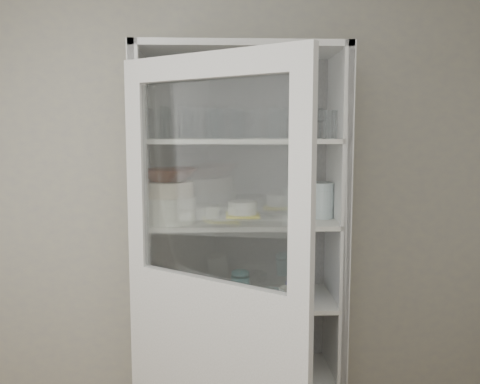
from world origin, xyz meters
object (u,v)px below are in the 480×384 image
(mug_teal, at_px, (300,284))
(white_canister, at_px, (165,285))
(goblet_2, at_px, (285,122))
(grey_bowl_stack, at_px, (321,200))
(pantry_cabinet, at_px, (239,278))
(yellow_trivet, at_px, (243,215))
(goblet_0, at_px, (164,121))
(tin_box, at_px, (256,368))
(glass_platter, at_px, (243,218))
(plate_stack_back, at_px, (199,211))
(goblet_3, at_px, (320,122))
(goblet_1, at_px, (234,121))
(teal_jar, at_px, (240,284))
(cream_dish, at_px, (208,369))
(mug_white, at_px, (288,296))
(cupboard_door, at_px, (212,333))
(cream_bowl, at_px, (169,189))
(plate_stack_front, at_px, (169,209))
(terracotta_bowl, at_px, (169,175))
(mug_blue, at_px, (298,289))
(measuring_cups, at_px, (210,296))

(mug_teal, xyz_separation_m, white_canister, (-0.69, -0.04, 0.02))
(goblet_2, relative_size, grey_bowl_stack, 0.92)
(pantry_cabinet, distance_m, yellow_trivet, 0.35)
(grey_bowl_stack, bearing_deg, mug_teal, 170.80)
(goblet_0, height_order, tin_box, goblet_0)
(white_canister, bearing_deg, glass_platter, -3.51)
(mug_teal, bearing_deg, grey_bowl_stack, -11.78)
(glass_platter, bearing_deg, plate_stack_back, 152.56)
(goblet_2, distance_m, goblet_3, 0.18)
(goblet_1, height_order, teal_jar, goblet_1)
(cream_dish, bearing_deg, mug_white, -13.67)
(cream_dish, bearing_deg, goblet_2, 20.22)
(goblet_3, bearing_deg, white_canister, -174.88)
(cupboard_door, xyz_separation_m, mug_white, (0.37, 0.36, 0.03))
(cream_bowl, distance_m, white_canister, 0.51)
(cream_bowl, distance_m, mug_white, 0.77)
(goblet_1, xyz_separation_m, glass_platter, (0.04, -0.09, -0.48))
(goblet_3, bearing_deg, yellow_trivet, -166.65)
(goblet_2, xyz_separation_m, white_canister, (-0.61, -0.10, -0.82))
(plate_stack_front, relative_size, cream_bowl, 1.08)
(grey_bowl_stack, relative_size, tin_box, 0.84)
(cupboard_door, relative_size, goblet_0, 11.12)
(glass_platter, distance_m, mug_white, 0.44)
(terracotta_bowl, distance_m, mug_white, 0.82)
(plate_stack_back, distance_m, cream_bowl, 0.26)
(terracotta_bowl, height_order, mug_blue, terracotta_bowl)
(cream_bowl, height_order, glass_platter, cream_bowl)
(grey_bowl_stack, bearing_deg, cream_dish, -173.81)
(goblet_2, bearing_deg, cream_dish, -159.78)
(plate_stack_front, bearing_deg, teal_jar, 18.59)
(pantry_cabinet, xyz_separation_m, white_canister, (-0.38, -0.06, -0.02))
(goblet_2, height_order, mug_teal, goblet_2)
(pantry_cabinet, distance_m, measuring_cups, 0.20)
(glass_platter, bearing_deg, goblet_1, 113.50)
(goblet_2, relative_size, measuring_cups, 1.65)
(cream_bowl, relative_size, mug_teal, 2.30)
(terracotta_bowl, bearing_deg, pantry_cabinet, 22.81)
(pantry_cabinet, xyz_separation_m, yellow_trivet, (0.01, -0.08, 0.34))
(terracotta_bowl, height_order, yellow_trivet, terracotta_bowl)
(grey_bowl_stack, distance_m, cream_dish, 1.03)
(grey_bowl_stack, relative_size, mug_white, 1.91)
(plate_stack_front, bearing_deg, yellow_trivet, 9.70)
(goblet_0, height_order, goblet_3, goblet_0)
(goblet_0, relative_size, yellow_trivet, 1.11)
(grey_bowl_stack, relative_size, teal_jar, 1.60)
(white_canister, xyz_separation_m, tin_box, (0.46, -0.04, -0.43))
(cupboard_door, distance_m, terracotta_bowl, 0.77)
(yellow_trivet, height_order, mug_blue, yellow_trivet)
(mug_teal, height_order, mug_white, mug_teal)
(terracotta_bowl, height_order, white_canister, terracotta_bowl)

